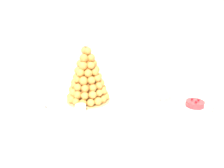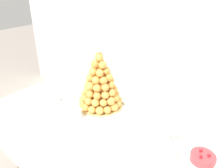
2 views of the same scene
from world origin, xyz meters
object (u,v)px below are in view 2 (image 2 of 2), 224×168
object	(u,v)px
dessert_cup_mid_left	(76,114)
creme_brulee_ramekin	(68,95)
fruit_tart_plate	(202,159)
macaron_goblet	(173,109)
croquembouche	(100,84)
dessert_cup_left	(53,99)
dessert_cup_centre	(111,131)
serving_tray	(91,110)
wine_glass	(105,68)

from	to	relation	value
dessert_cup_mid_left	creme_brulee_ramekin	distance (m)	0.25
dessert_cup_mid_left	fruit_tart_plate	xyz separation A→B (m)	(0.65, 0.15, -0.02)
dessert_cup_mid_left	macaron_goblet	distance (m)	0.52
croquembouche	creme_brulee_ramekin	bearing A→B (deg)	-163.44
creme_brulee_ramekin	macaron_goblet	world-z (taller)	macaron_goblet
dessert_cup_left	fruit_tart_plate	world-z (taller)	dessert_cup_left
croquembouche	fruit_tart_plate	bearing A→B (deg)	-2.75
dessert_cup_mid_left	dessert_cup_centre	xyz separation A→B (m)	(0.24, 0.01, 0.00)
serving_tray	dessert_cup_left	xyz separation A→B (m)	(-0.23, -0.09, 0.03)
wine_glass	dessert_cup_left	bearing A→B (deg)	-97.86
fruit_tart_plate	macaron_goblet	bearing A→B (deg)	167.95
macaron_goblet	fruit_tart_plate	bearing A→B (deg)	-12.05
dessert_cup_left	dessert_cup_mid_left	size ratio (longest dim) A/B	0.90
creme_brulee_ramekin	croquembouche	bearing A→B (deg)	16.56
macaron_goblet	dessert_cup_mid_left	bearing A→B (deg)	-157.61
serving_tray	wine_glass	distance (m)	0.38
serving_tray	creme_brulee_ramekin	distance (m)	0.22
dessert_cup_mid_left	fruit_tart_plate	distance (m)	0.66
serving_tray	dessert_cup_centre	xyz separation A→B (m)	(0.24, -0.09, 0.03)
croquembouche	creme_brulee_ramekin	distance (m)	0.27
dessert_cup_centre	creme_brulee_ramekin	size ratio (longest dim) A/B	0.62
croquembouche	fruit_tart_plate	world-z (taller)	croquembouche
serving_tray	dessert_cup_mid_left	world-z (taller)	dessert_cup_mid_left
creme_brulee_ramekin	dessert_cup_left	bearing A→B (deg)	-96.81
croquembouche	dessert_cup_left	world-z (taller)	croquembouche
dessert_cup_centre	macaron_goblet	size ratio (longest dim) A/B	0.21
dessert_cup_mid_left	creme_brulee_ramekin	xyz separation A→B (m)	(-0.22, 0.12, -0.01)
serving_tray	dessert_cup_mid_left	size ratio (longest dim) A/B	10.66
macaron_goblet	dessert_cup_left	bearing A→B (deg)	-165.68
croquembouche	macaron_goblet	xyz separation A→B (m)	(0.46, 0.01, 0.02)
dessert_cup_mid_left	creme_brulee_ramekin	bearing A→B (deg)	152.44
croquembouche	dessert_cup_centre	world-z (taller)	croquembouche
creme_brulee_ramekin	macaron_goblet	size ratio (longest dim) A/B	0.33
dessert_cup_left	dessert_cup_centre	world-z (taller)	dessert_cup_centre
croquembouche	dessert_cup_centre	bearing A→B (deg)	-36.08
croquembouche	dessert_cup_centre	distance (m)	0.31
serving_tray	dessert_cup_centre	world-z (taller)	dessert_cup_centre
creme_brulee_ramekin	serving_tray	bearing A→B (deg)	-2.30
macaron_goblet	wine_glass	world-z (taller)	macaron_goblet
creme_brulee_ramekin	macaron_goblet	bearing A→B (deg)	6.35
fruit_tart_plate	serving_tray	bearing A→B (deg)	-175.87
dessert_cup_centre	fruit_tart_plate	bearing A→B (deg)	19.14
macaron_goblet	serving_tray	bearing A→B (deg)	-169.59
dessert_cup_mid_left	dessert_cup_centre	world-z (taller)	dessert_cup_centre
creme_brulee_ramekin	fruit_tart_plate	bearing A→B (deg)	2.48
serving_tray	dessert_cup_left	size ratio (longest dim) A/B	11.84
dessert_cup_mid_left	dessert_cup_left	bearing A→B (deg)	176.72
creme_brulee_ramekin	fruit_tart_plate	size ratio (longest dim) A/B	0.43
serving_tray	creme_brulee_ramekin	xyz separation A→B (m)	(-0.22, 0.01, 0.02)
dessert_cup_centre	fruit_tart_plate	size ratio (longest dim) A/B	0.27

